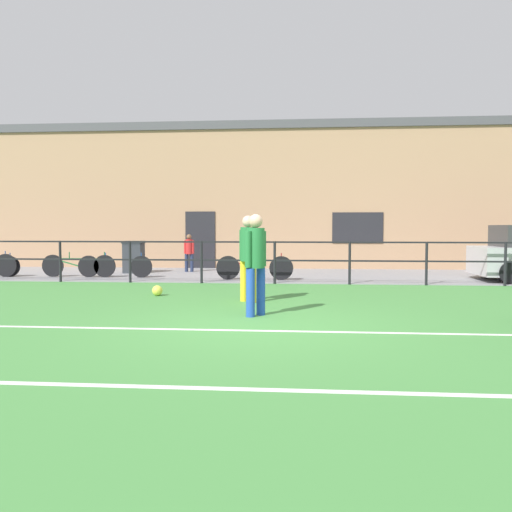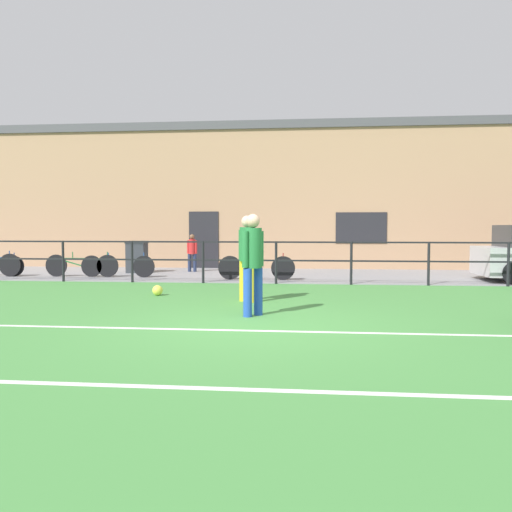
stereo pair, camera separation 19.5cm
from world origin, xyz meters
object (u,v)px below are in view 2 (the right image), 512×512
(soccer_ball_match, at_px, (158,290))
(bicycle_parked_4, at_px, (118,266))
(bicycle_parked_0, at_px, (82,265))
(bicycle_parked_2, at_px, (256,267))
(trash_bin_0, at_px, (137,257))
(player_striker, at_px, (247,253))
(spectator_child, at_px, (192,250))
(player_winger, at_px, (253,258))

(soccer_ball_match, relative_size, bicycle_parked_4, 0.10)
(soccer_ball_match, height_order, bicycle_parked_0, bicycle_parked_0)
(bicycle_parked_2, xyz_separation_m, bicycle_parked_4, (-4.25, 0.37, -0.01))
(bicycle_parked_2, xyz_separation_m, trash_bin_0, (-4.17, 1.93, 0.18))
(bicycle_parked_4, bearing_deg, player_striker, -46.01)
(soccer_ball_match, bearing_deg, bicycle_parked_4, 121.54)
(soccer_ball_match, bearing_deg, trash_bin_0, 112.96)
(bicycle_parked_0, height_order, trash_bin_0, trash_bin_0)
(bicycle_parked_4, xyz_separation_m, trash_bin_0, (0.08, 1.56, 0.19))
(player_striker, xyz_separation_m, bicycle_parked_0, (-5.64, 4.67, -0.63))
(player_striker, bearing_deg, soccer_ball_match, -157.81)
(bicycle_parked_4, bearing_deg, bicycle_parked_2, -5.03)
(spectator_child, bearing_deg, player_striker, 111.75)
(player_winger, distance_m, trash_bin_0, 9.23)
(bicycle_parked_2, height_order, trash_bin_0, trash_bin_0)
(bicycle_parked_0, xyz_separation_m, trash_bin_0, (1.21, 1.56, 0.18))
(trash_bin_0, bearing_deg, player_striker, -54.58)
(player_winger, xyz_separation_m, soccer_ball_match, (-2.42, 2.47, -0.88))
(soccer_ball_match, xyz_separation_m, bicycle_parked_2, (1.86, 3.52, 0.26))
(player_winger, distance_m, soccer_ball_match, 3.57)
(player_striker, distance_m, soccer_ball_match, 2.43)
(spectator_child, bearing_deg, bicycle_parked_2, 134.37)
(bicycle_parked_4, bearing_deg, bicycle_parked_0, 180.00)
(player_striker, height_order, spectator_child, player_striker)
(spectator_child, bearing_deg, player_winger, 109.58)
(player_striker, xyz_separation_m, bicycle_parked_4, (-4.51, 4.67, -0.64))
(player_striker, bearing_deg, trash_bin_0, 167.78)
(bicycle_parked_2, bearing_deg, player_winger, -84.65)
(bicycle_parked_4, distance_m, trash_bin_0, 1.57)
(bicycle_parked_0, height_order, bicycle_parked_2, bicycle_parked_2)
(bicycle_parked_2, height_order, bicycle_parked_4, bicycle_parked_2)
(bicycle_parked_0, bearing_deg, soccer_ball_match, -47.88)
(player_striker, relative_size, spectator_child, 1.40)
(spectator_child, distance_m, bicycle_parked_4, 2.82)
(player_winger, xyz_separation_m, bicycle_parked_2, (-0.56, 5.98, -0.62))
(trash_bin_0, bearing_deg, player_winger, -59.13)
(player_winger, bearing_deg, trash_bin_0, 69.33)
(player_striker, bearing_deg, spectator_child, 153.99)
(player_winger, relative_size, trash_bin_0, 1.67)
(player_winger, xyz_separation_m, spectator_child, (-3.00, 8.49, -0.26))
(player_winger, height_order, bicycle_parked_4, player_winger)
(bicycle_parked_0, bearing_deg, trash_bin_0, 52.18)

